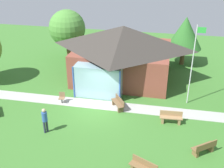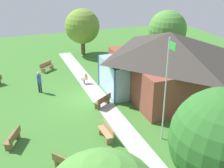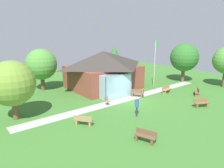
{
  "view_description": "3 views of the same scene",
  "coord_description": "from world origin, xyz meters",
  "px_view_note": "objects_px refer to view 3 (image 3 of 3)",
  "views": [
    {
      "loc": [
        4.66,
        -16.43,
        10.48
      ],
      "look_at": [
        0.65,
        1.9,
        1.28
      ],
      "focal_mm": 43.57,
      "sensor_mm": 36.0,
      "label": 1
    },
    {
      "loc": [
        18.48,
        -5.1,
        9.59
      ],
      "look_at": [
        0.96,
        1.42,
        1.42
      ],
      "focal_mm": 45.51,
      "sensor_mm": 36.0,
      "label": 2
    },
    {
      "loc": [
        -14.86,
        -15.48,
        7.24
      ],
      "look_at": [
        -0.81,
        2.35,
        1.49
      ],
      "focal_mm": 33.76,
      "sensor_mm": 36.0,
      "label": 3
    }
  ],
  "objects_px": {
    "pavilion": "(104,69)",
    "tree_east_hedge": "(184,57)",
    "patio_chair_west": "(107,101)",
    "bench_front_left": "(145,136)",
    "bench_mid_left": "(83,121)",
    "bench_mid_right": "(167,90)",
    "tree_behind_pavilion_left": "(41,64)",
    "bench_lawn_far_right": "(197,92)",
    "flagpole": "(155,62)",
    "bench_rear_near_path": "(137,93)",
    "bench_front_right": "(201,103)",
    "visitor_strolling_lawn": "(137,105)",
    "tree_west_hedge": "(12,84)",
    "tree_behind_pavilion_right": "(114,56)"
  },
  "relations": [
    {
      "from": "bench_front_right",
      "to": "bench_front_left",
      "type": "xyz_separation_m",
      "value": [
        -9.19,
        -1.21,
        0.0
      ]
    },
    {
      "from": "bench_mid_left",
      "to": "bench_rear_near_path",
      "type": "bearing_deg",
      "value": 69.42
    },
    {
      "from": "pavilion",
      "to": "tree_east_hedge",
      "type": "xyz_separation_m",
      "value": [
        11.13,
        -4.26,
        1.06
      ]
    },
    {
      "from": "bench_front_left",
      "to": "tree_behind_pavilion_left",
      "type": "xyz_separation_m",
      "value": [
        -0.65,
        16.72,
        2.86
      ]
    },
    {
      "from": "bench_lawn_far_right",
      "to": "tree_behind_pavilion_right",
      "type": "height_order",
      "value": "tree_behind_pavilion_right"
    },
    {
      "from": "tree_west_hedge",
      "to": "tree_east_hedge",
      "type": "distance_m",
      "value": 22.84
    },
    {
      "from": "pavilion",
      "to": "bench_mid_right",
      "type": "distance_m",
      "value": 8.2
    },
    {
      "from": "bench_front_right",
      "to": "tree_east_hedge",
      "type": "distance_m",
      "value": 11.21
    },
    {
      "from": "bench_mid_right",
      "to": "bench_front_left",
      "type": "bearing_deg",
      "value": 26.96
    },
    {
      "from": "tree_behind_pavilion_left",
      "to": "bench_front_left",
      "type": "bearing_deg",
      "value": -87.77
    },
    {
      "from": "bench_front_right",
      "to": "tree_west_hedge",
      "type": "height_order",
      "value": "tree_west_hedge"
    },
    {
      "from": "bench_front_right",
      "to": "tree_behind_pavilion_left",
      "type": "height_order",
      "value": "tree_behind_pavilion_left"
    },
    {
      "from": "bench_lawn_far_right",
      "to": "flagpole",
      "type": "bearing_deg",
      "value": 59.68
    },
    {
      "from": "flagpole",
      "to": "bench_front_left",
      "type": "xyz_separation_m",
      "value": [
        -11.67,
        -9.34,
        -2.91
      ]
    },
    {
      "from": "flagpole",
      "to": "bench_mid_left",
      "type": "height_order",
      "value": "flagpole"
    },
    {
      "from": "visitor_strolling_lawn",
      "to": "bench_mid_right",
      "type": "bearing_deg",
      "value": 146.37
    },
    {
      "from": "tree_behind_pavilion_right",
      "to": "patio_chair_west",
      "type": "bearing_deg",
      "value": -131.68
    },
    {
      "from": "tree_behind_pavilion_left",
      "to": "tree_east_hedge",
      "type": "xyz_separation_m",
      "value": [
        17.7,
        -8.17,
        0.29
      ]
    },
    {
      "from": "pavilion",
      "to": "flagpole",
      "type": "relative_size",
      "value": 1.51
    },
    {
      "from": "bench_front_left",
      "to": "bench_mid_left",
      "type": "bearing_deg",
      "value": 2.55
    },
    {
      "from": "bench_lawn_far_right",
      "to": "tree_west_hedge",
      "type": "distance_m",
      "value": 19.26
    },
    {
      "from": "pavilion",
      "to": "patio_chair_west",
      "type": "height_order",
      "value": "pavilion"
    },
    {
      "from": "bench_mid_left",
      "to": "bench_lawn_far_right",
      "type": "bearing_deg",
      "value": 47.32
    },
    {
      "from": "bench_front_left",
      "to": "tree_east_hedge",
      "type": "distance_m",
      "value": 19.33
    },
    {
      "from": "patio_chair_west",
      "to": "tree_behind_pavilion_right",
      "type": "xyz_separation_m",
      "value": [
        9.04,
        10.15,
        2.87
      ]
    },
    {
      "from": "pavilion",
      "to": "bench_rear_near_path",
      "type": "relative_size",
      "value": 6.15
    },
    {
      "from": "bench_front_left",
      "to": "visitor_strolling_lawn",
      "type": "height_order",
      "value": "visitor_strolling_lawn"
    },
    {
      "from": "patio_chair_west",
      "to": "bench_front_left",
      "type": "bearing_deg",
      "value": 63.98
    },
    {
      "from": "visitor_strolling_lawn",
      "to": "bench_rear_near_path",
      "type": "bearing_deg",
      "value": 171.24
    },
    {
      "from": "bench_rear_near_path",
      "to": "patio_chair_west",
      "type": "bearing_deg",
      "value": 57.15
    },
    {
      "from": "tree_west_hedge",
      "to": "tree_behind_pavilion_right",
      "type": "bearing_deg",
      "value": 25.38
    },
    {
      "from": "flagpole",
      "to": "bench_mid_right",
      "type": "xyz_separation_m",
      "value": [
        -1.2,
        -3.02,
        -2.91
      ]
    },
    {
      "from": "bench_front_right",
      "to": "bench_mid_left",
      "type": "relative_size",
      "value": 1.06
    },
    {
      "from": "pavilion",
      "to": "bench_front_right",
      "type": "distance_m",
      "value": 12.23
    },
    {
      "from": "patio_chair_west",
      "to": "bench_lawn_far_right",
      "type": "bearing_deg",
      "value": 151.09
    },
    {
      "from": "bench_rear_near_path",
      "to": "flagpole",
      "type": "bearing_deg",
      "value": -103.68
    },
    {
      "from": "flagpole",
      "to": "tree_west_hedge",
      "type": "relative_size",
      "value": 1.21
    },
    {
      "from": "bench_rear_near_path",
      "to": "patio_chair_west",
      "type": "distance_m",
      "value": 4.35
    },
    {
      "from": "tree_behind_pavilion_left",
      "to": "tree_east_hedge",
      "type": "distance_m",
      "value": 19.5
    },
    {
      "from": "bench_front_left",
      "to": "tree_east_hedge",
      "type": "relative_size",
      "value": 0.28
    },
    {
      "from": "bench_front_left",
      "to": "patio_chair_west",
      "type": "relative_size",
      "value": 1.81
    },
    {
      "from": "bench_lawn_far_right",
      "to": "visitor_strolling_lawn",
      "type": "distance_m",
      "value": 9.72
    },
    {
      "from": "pavilion",
      "to": "bench_lawn_far_right",
      "type": "relative_size",
      "value": 6.26
    },
    {
      "from": "visitor_strolling_lawn",
      "to": "tree_east_hedge",
      "type": "distance_m",
      "value": 15.42
    },
    {
      "from": "bench_mid_left",
      "to": "tree_behind_pavilion_right",
      "type": "height_order",
      "value": "tree_behind_pavilion_right"
    },
    {
      "from": "bench_rear_near_path",
      "to": "tree_west_hedge",
      "type": "xyz_separation_m",
      "value": [
        -12.41,
        1.91,
        2.7
      ]
    },
    {
      "from": "bench_front_left",
      "to": "tree_east_hedge",
      "type": "height_order",
      "value": "tree_east_hedge"
    },
    {
      "from": "pavilion",
      "to": "bench_lawn_far_right",
      "type": "distance_m",
      "value": 11.5
    },
    {
      "from": "flagpole",
      "to": "bench_rear_near_path",
      "type": "height_order",
      "value": "flagpole"
    },
    {
      "from": "bench_front_right",
      "to": "visitor_strolling_lawn",
      "type": "relative_size",
      "value": 0.89
    }
  ]
}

